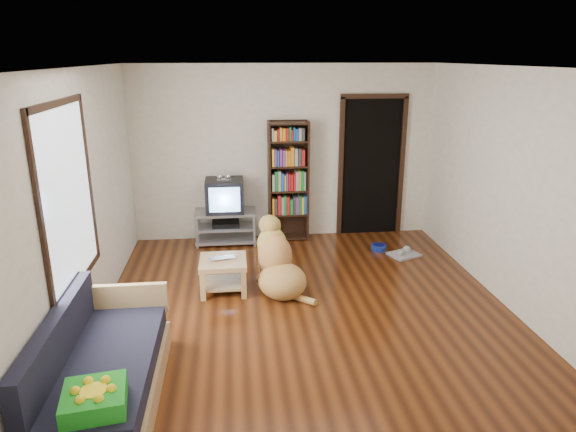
{
  "coord_description": "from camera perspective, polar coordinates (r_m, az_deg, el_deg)",
  "views": [
    {
      "loc": [
        -0.77,
        -5.08,
        2.71
      ],
      "look_at": [
        -0.14,
        0.64,
        0.9
      ],
      "focal_mm": 32.0,
      "sensor_mm": 36.0,
      "label": 1
    }
  ],
  "objects": [
    {
      "name": "dog_bowl",
      "position": [
        7.57,
        10.04,
        -3.46
      ],
      "size": [
        0.22,
        0.22,
        0.08
      ],
      "primitive_type": "cylinder",
      "color": "navy",
      "rests_on": "ground"
    },
    {
      "name": "tv_stand",
      "position": [
        7.73,
        -6.92,
        -1.08
      ],
      "size": [
        0.9,
        0.45,
        0.5
      ],
      "color": "#99999E",
      "rests_on": "ground"
    },
    {
      "name": "coffee_table",
      "position": [
        6.17,
        -7.21,
        -5.85
      ],
      "size": [
        0.55,
        0.55,
        0.4
      ],
      "color": "tan",
      "rests_on": "ground"
    },
    {
      "name": "ground",
      "position": [
        5.81,
        2.1,
        -10.36
      ],
      "size": [
        5.0,
        5.0,
        0.0
      ],
      "primitive_type": "plane",
      "color": "#5A290F",
      "rests_on": "ground"
    },
    {
      "name": "laptop",
      "position": [
        6.1,
        -7.26,
        -4.82
      ],
      "size": [
        0.35,
        0.26,
        0.02
      ],
      "primitive_type": "imported",
      "rotation": [
        0.0,
        0.0,
        0.21
      ],
      "color": "white",
      "rests_on": "coffee_table"
    },
    {
      "name": "dog",
      "position": [
        6.13,
        -1.18,
        -5.35
      ],
      "size": [
        0.73,
        1.01,
        0.9
      ],
      "color": "#C6834C",
      "rests_on": "ground"
    },
    {
      "name": "bookshelf",
      "position": [
        7.66,
        0.03,
        4.58
      ],
      "size": [
        0.6,
        0.3,
        1.8
      ],
      "color": "black",
      "rests_on": "ground"
    },
    {
      "name": "doorway",
      "position": [
        8.01,
        9.25,
        5.79
      ],
      "size": [
        1.03,
        0.05,
        2.19
      ],
      "color": "black",
      "rests_on": "wall_back"
    },
    {
      "name": "grey_rag",
      "position": [
        7.45,
        12.78,
        -4.2
      ],
      "size": [
        0.49,
        0.45,
        0.03
      ],
      "primitive_type": "cube",
      "rotation": [
        0.0,
        0.0,
        0.38
      ],
      "color": "#9D9D9D",
      "rests_on": "ground"
    },
    {
      "name": "window",
      "position": [
        4.96,
        -23.25,
        1.9
      ],
      "size": [
        0.03,
        1.46,
        1.7
      ],
      "color": "white",
      "rests_on": "wall_left"
    },
    {
      "name": "wall_front",
      "position": [
        3.04,
        9.3,
        -10.44
      ],
      "size": [
        4.5,
        0.0,
        4.5
      ],
      "primitive_type": "plane",
      "rotation": [
        -1.57,
        0.0,
        0.0
      ],
      "color": "silver",
      "rests_on": "ground"
    },
    {
      "name": "wall_right",
      "position": [
        6.07,
        23.77,
        2.54
      ],
      "size": [
        0.0,
        5.0,
        5.0
      ],
      "primitive_type": "plane",
      "rotation": [
        1.57,
        0.0,
        -1.57
      ],
      "color": "silver",
      "rests_on": "ground"
    },
    {
      "name": "wall_left",
      "position": [
        5.47,
        -21.73,
        1.28
      ],
      "size": [
        0.0,
        5.0,
        5.0
      ],
      "primitive_type": "plane",
      "rotation": [
        1.57,
        0.0,
        1.57
      ],
      "color": "silver",
      "rests_on": "ground"
    },
    {
      "name": "sofa",
      "position": [
        4.57,
        -20.0,
        -16.12
      ],
      "size": [
        0.8,
        1.8,
        0.8
      ],
      "color": "tan",
      "rests_on": "ground"
    },
    {
      "name": "ceiling",
      "position": [
        5.14,
        2.44,
        16.23
      ],
      "size": [
        5.0,
        5.0,
        0.0
      ],
      "primitive_type": "plane",
      "rotation": [
        3.14,
        0.0,
        0.0
      ],
      "color": "white",
      "rests_on": "ground"
    },
    {
      "name": "crt_tv",
      "position": [
        7.61,
        -7.05,
        2.36
      ],
      "size": [
        0.55,
        0.52,
        0.58
      ],
      "color": "black",
      "rests_on": "tv_stand"
    },
    {
      "name": "wall_back",
      "position": [
        7.75,
        -0.47,
        6.98
      ],
      "size": [
        4.5,
        0.0,
        4.5
      ],
      "primitive_type": "plane",
      "rotation": [
        1.57,
        0.0,
        0.0
      ],
      "color": "silver",
      "rests_on": "ground"
    },
    {
      "name": "green_cushion",
      "position": [
        3.91,
        -20.7,
        -18.5
      ],
      "size": [
        0.47,
        0.47,
        0.14
      ],
      "primitive_type": "cube",
      "rotation": [
        0.0,
        0.0,
        0.15
      ],
      "color": "#229C1C",
      "rests_on": "sofa"
    }
  ]
}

